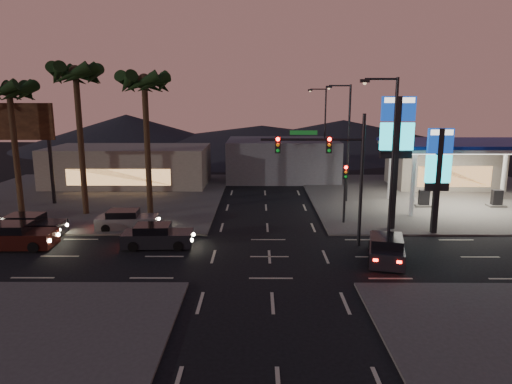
{
  "coord_description": "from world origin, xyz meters",
  "views": [
    {
      "loc": [
        -0.63,
        -24.72,
        8.84
      ],
      "look_at": [
        -0.79,
        3.77,
        3.0
      ],
      "focal_mm": 32.0,
      "sensor_mm": 36.0,
      "label": 1
    }
  ],
  "objects_px": {
    "gas_station": "(465,146)",
    "car_lane_b_front": "(127,220)",
    "pylon_sign_short": "(439,165)",
    "car_lane_a_mid": "(14,237)",
    "car_lane_a_front": "(157,237)",
    "traffic_signal_mast": "(333,161)",
    "pylon_sign_tall": "(397,137)",
    "car_lane_b_mid": "(29,226)",
    "suv_station": "(386,249)"
  },
  "relations": [
    {
      "from": "traffic_signal_mast",
      "to": "car_lane_b_mid",
      "type": "height_order",
      "value": "traffic_signal_mast"
    },
    {
      "from": "gas_station",
      "to": "suv_station",
      "type": "xyz_separation_m",
      "value": [
        -9.52,
        -12.5,
        -4.41
      ]
    },
    {
      "from": "traffic_signal_mast",
      "to": "car_lane_a_front",
      "type": "xyz_separation_m",
      "value": [
        -10.55,
        -0.24,
        -4.58
      ]
    },
    {
      "from": "pylon_sign_short",
      "to": "car_lane_b_mid",
      "type": "bearing_deg",
      "value": -178.71
    },
    {
      "from": "gas_station",
      "to": "car_lane_a_front",
      "type": "bearing_deg",
      "value": -155.79
    },
    {
      "from": "gas_station",
      "to": "car_lane_a_mid",
      "type": "bearing_deg",
      "value": -161.44
    },
    {
      "from": "car_lane_a_front",
      "to": "car_lane_b_front",
      "type": "distance_m",
      "value": 4.75
    },
    {
      "from": "car_lane_b_front",
      "to": "car_lane_a_front",
      "type": "bearing_deg",
      "value": -52.41
    },
    {
      "from": "pylon_sign_short",
      "to": "car_lane_a_mid",
      "type": "relative_size",
      "value": 1.48
    },
    {
      "from": "pylon_sign_short",
      "to": "traffic_signal_mast",
      "type": "xyz_separation_m",
      "value": [
        -7.24,
        -2.51,
        0.57
      ]
    },
    {
      "from": "car_lane_b_mid",
      "to": "traffic_signal_mast",
      "type": "bearing_deg",
      "value": -5.64
    },
    {
      "from": "pylon_sign_tall",
      "to": "traffic_signal_mast",
      "type": "bearing_deg",
      "value": -143.48
    },
    {
      "from": "pylon_sign_tall",
      "to": "car_lane_a_front",
      "type": "xyz_separation_m",
      "value": [
        -15.29,
        -3.75,
        -5.75
      ]
    },
    {
      "from": "pylon_sign_tall",
      "to": "gas_station",
      "type": "bearing_deg",
      "value": 40.91
    },
    {
      "from": "car_lane_a_front",
      "to": "car_lane_a_mid",
      "type": "distance_m",
      "value": 8.52
    },
    {
      "from": "traffic_signal_mast",
      "to": "car_lane_b_mid",
      "type": "xyz_separation_m",
      "value": [
        -19.38,
        1.91,
        -4.55
      ]
    },
    {
      "from": "gas_station",
      "to": "car_lane_b_front",
      "type": "xyz_separation_m",
      "value": [
        -25.69,
        -6.49,
        -4.45
      ]
    },
    {
      "from": "traffic_signal_mast",
      "to": "car_lane_b_front",
      "type": "xyz_separation_m",
      "value": [
        -13.45,
        3.53,
        -4.59
      ]
    },
    {
      "from": "gas_station",
      "to": "traffic_signal_mast",
      "type": "height_order",
      "value": "traffic_signal_mast"
    },
    {
      "from": "traffic_signal_mast",
      "to": "car_lane_b_front",
      "type": "distance_m",
      "value": 14.64
    },
    {
      "from": "pylon_sign_tall",
      "to": "car_lane_b_front",
      "type": "relative_size",
      "value": 2.1
    },
    {
      "from": "car_lane_a_mid",
      "to": "suv_station",
      "type": "height_order",
      "value": "car_lane_a_mid"
    },
    {
      "from": "gas_station",
      "to": "car_lane_a_mid",
      "type": "xyz_separation_m",
      "value": [
        -31.31,
        -10.51,
        -4.37
      ]
    },
    {
      "from": "car_lane_a_mid",
      "to": "pylon_sign_short",
      "type": "bearing_deg",
      "value": 6.53
    },
    {
      "from": "pylon_sign_short",
      "to": "traffic_signal_mast",
      "type": "bearing_deg",
      "value": -160.87
    },
    {
      "from": "gas_station",
      "to": "pylon_sign_tall",
      "type": "relative_size",
      "value": 1.36
    },
    {
      "from": "car_lane_b_front",
      "to": "pylon_sign_tall",
      "type": "bearing_deg",
      "value": -0.05
    },
    {
      "from": "car_lane_b_front",
      "to": "gas_station",
      "type": "bearing_deg",
      "value": 14.17
    },
    {
      "from": "suv_station",
      "to": "pylon_sign_short",
      "type": "bearing_deg",
      "value": 47.92
    },
    {
      "from": "traffic_signal_mast",
      "to": "car_lane_a_front",
      "type": "bearing_deg",
      "value": -178.71
    },
    {
      "from": "car_lane_a_front",
      "to": "gas_station",
      "type": "bearing_deg",
      "value": 24.21
    },
    {
      "from": "car_lane_b_mid",
      "to": "suv_station",
      "type": "distance_m",
      "value": 22.54
    },
    {
      "from": "pylon_sign_short",
      "to": "car_lane_b_front",
      "type": "relative_size",
      "value": 1.64
    },
    {
      "from": "pylon_sign_tall",
      "to": "car_lane_b_mid",
      "type": "relative_size",
      "value": 2.0
    },
    {
      "from": "traffic_signal_mast",
      "to": "car_lane_a_mid",
      "type": "relative_size",
      "value": 1.69
    },
    {
      "from": "traffic_signal_mast",
      "to": "pylon_sign_short",
      "type": "bearing_deg",
      "value": 19.13
    },
    {
      "from": "car_lane_b_front",
      "to": "suv_station",
      "type": "distance_m",
      "value": 17.26
    },
    {
      "from": "traffic_signal_mast",
      "to": "car_lane_a_mid",
      "type": "distance_m",
      "value": 19.6
    },
    {
      "from": "pylon_sign_tall",
      "to": "car_lane_a_mid",
      "type": "xyz_separation_m",
      "value": [
        -23.81,
        -4.01,
        -5.69
      ]
    },
    {
      "from": "car_lane_a_front",
      "to": "car_lane_b_mid",
      "type": "distance_m",
      "value": 9.09
    },
    {
      "from": "car_lane_a_mid",
      "to": "car_lane_b_mid",
      "type": "bearing_deg",
      "value": 97.55
    },
    {
      "from": "pylon_sign_short",
      "to": "car_lane_b_mid",
      "type": "xyz_separation_m",
      "value": [
        -26.62,
        -0.6,
        -3.98
      ]
    },
    {
      "from": "gas_station",
      "to": "suv_station",
      "type": "bearing_deg",
      "value": -127.28
    },
    {
      "from": "traffic_signal_mast",
      "to": "car_lane_b_front",
      "type": "height_order",
      "value": "traffic_signal_mast"
    },
    {
      "from": "car_lane_b_front",
      "to": "car_lane_a_mid",
      "type": "bearing_deg",
      "value": -144.36
    },
    {
      "from": "pylon_sign_short",
      "to": "car_lane_a_front",
      "type": "bearing_deg",
      "value": -171.22
    },
    {
      "from": "car_lane_a_front",
      "to": "car_lane_b_mid",
      "type": "height_order",
      "value": "car_lane_b_mid"
    },
    {
      "from": "traffic_signal_mast",
      "to": "car_lane_b_front",
      "type": "relative_size",
      "value": 1.87
    },
    {
      "from": "traffic_signal_mast",
      "to": "car_lane_a_front",
      "type": "distance_m",
      "value": 11.5
    },
    {
      "from": "traffic_signal_mast",
      "to": "suv_station",
      "type": "distance_m",
      "value": 5.86
    }
  ]
}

